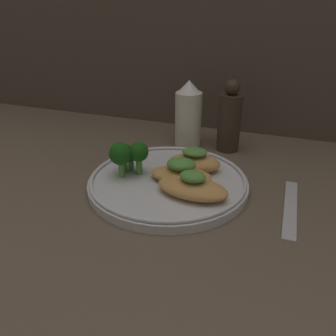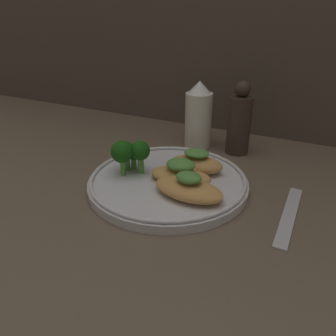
{
  "view_description": "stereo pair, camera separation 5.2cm",
  "coord_description": "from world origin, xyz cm",
  "px_view_note": "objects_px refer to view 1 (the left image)",
  "views": [
    {
      "loc": [
        16.26,
        -44.26,
        26.64
      ],
      "look_at": [
        0.0,
        0.0,
        3.4
      ],
      "focal_mm": 35.0,
      "sensor_mm": 36.0,
      "label": 1
    },
    {
      "loc": [
        21.08,
        -42.17,
        26.64
      ],
      "look_at": [
        0.0,
        0.0,
        3.4
      ],
      "focal_mm": 35.0,
      "sensor_mm": 36.0,
      "label": 2
    }
  ],
  "objects_px": {
    "sauce_bottle": "(188,115)",
    "pepper_grinder": "(230,120)",
    "plate": "(168,181)",
    "broccoli_bunch": "(127,154)"
  },
  "relations": [
    {
      "from": "plate",
      "to": "sauce_bottle",
      "type": "distance_m",
      "value": 0.2
    },
    {
      "from": "plate",
      "to": "sauce_bottle",
      "type": "bearing_deg",
      "value": 97.43
    },
    {
      "from": "broccoli_bunch",
      "to": "sauce_bottle",
      "type": "height_order",
      "value": "sauce_bottle"
    },
    {
      "from": "plate",
      "to": "broccoli_bunch",
      "type": "height_order",
      "value": "broccoli_bunch"
    },
    {
      "from": "sauce_bottle",
      "to": "broccoli_bunch",
      "type": "bearing_deg",
      "value": -102.28
    },
    {
      "from": "sauce_bottle",
      "to": "plate",
      "type": "bearing_deg",
      "value": -82.57
    },
    {
      "from": "sauce_bottle",
      "to": "pepper_grinder",
      "type": "distance_m",
      "value": 0.09
    },
    {
      "from": "sauce_bottle",
      "to": "pepper_grinder",
      "type": "height_order",
      "value": "pepper_grinder"
    },
    {
      "from": "plate",
      "to": "sauce_bottle",
      "type": "relative_size",
      "value": 1.91
    },
    {
      "from": "plate",
      "to": "pepper_grinder",
      "type": "height_order",
      "value": "pepper_grinder"
    }
  ]
}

